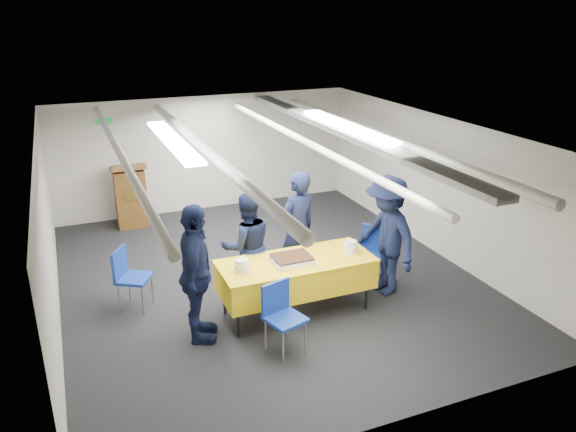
# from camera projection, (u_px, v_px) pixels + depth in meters

# --- Properties ---
(ground) EXTENTS (7.00, 7.00, 0.00)m
(ground) POSITION_uv_depth(u_px,v_px,m) (267.00, 277.00, 8.68)
(ground) COLOR black
(ground) RESTS_ON ground
(room_shell) EXTENTS (6.00, 7.00, 2.30)m
(room_shell) POSITION_uv_depth(u_px,v_px,m) (262.00, 157.00, 8.43)
(room_shell) COLOR beige
(room_shell) RESTS_ON ground
(serving_table) EXTENTS (2.08, 0.86, 0.77)m
(serving_table) POSITION_uv_depth(u_px,v_px,m) (296.00, 274.00, 7.54)
(serving_table) COLOR black
(serving_table) RESTS_ON ground
(sheet_cake) EXTENTS (0.53, 0.41, 0.09)m
(sheet_cake) POSITION_uv_depth(u_px,v_px,m) (292.00, 259.00, 7.39)
(sheet_cake) COLOR white
(sheet_cake) RESTS_ON serving_table
(plate_stack_left) EXTENTS (0.20, 0.20, 0.17)m
(plate_stack_left) POSITION_uv_depth(u_px,v_px,m) (242.00, 266.00, 7.12)
(plate_stack_left) COLOR white
(plate_stack_left) RESTS_ON serving_table
(plate_stack_right) EXTENTS (0.20, 0.20, 0.17)m
(plate_stack_right) POSITION_uv_depth(u_px,v_px,m) (351.00, 247.00, 7.67)
(plate_stack_right) COLOR white
(plate_stack_right) RESTS_ON serving_table
(podium) EXTENTS (0.62, 0.53, 1.25)m
(podium) POSITION_uv_depth(u_px,v_px,m) (130.00, 195.00, 10.53)
(podium) COLOR brown
(podium) RESTS_ON ground
(chair_near) EXTENTS (0.52, 0.52, 0.87)m
(chair_near) POSITION_uv_depth(u_px,v_px,m) (281.00, 310.00, 6.71)
(chair_near) COLOR gray
(chair_near) RESTS_ON ground
(chair_right) EXTENTS (0.59, 0.59, 0.87)m
(chair_right) POSITION_uv_depth(u_px,v_px,m) (372.00, 248.00, 8.41)
(chair_right) COLOR gray
(chair_right) RESTS_ON ground
(chair_left) EXTENTS (0.58, 0.58, 0.87)m
(chair_left) POSITION_uv_depth(u_px,v_px,m) (128.00, 272.00, 7.65)
(chair_left) COLOR gray
(chair_left) RESTS_ON ground
(sailor_a) EXTENTS (0.75, 0.60, 1.77)m
(sailor_a) POSITION_uv_depth(u_px,v_px,m) (297.00, 229.00, 8.17)
(sailor_a) COLOR black
(sailor_a) RESTS_ON ground
(sailor_b) EXTENTS (0.80, 0.64, 1.57)m
(sailor_b) POSITION_uv_depth(u_px,v_px,m) (247.00, 246.00, 7.85)
(sailor_b) COLOR black
(sailor_b) RESTS_ON ground
(sailor_c) EXTENTS (0.74, 1.13, 1.79)m
(sailor_c) POSITION_uv_depth(u_px,v_px,m) (196.00, 275.00, 6.79)
(sailor_c) COLOR black
(sailor_c) RESTS_ON ground
(sailor_d) EXTENTS (0.77, 1.20, 1.76)m
(sailor_d) POSITION_uv_depth(u_px,v_px,m) (387.00, 236.00, 7.97)
(sailor_d) COLOR black
(sailor_d) RESTS_ON ground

